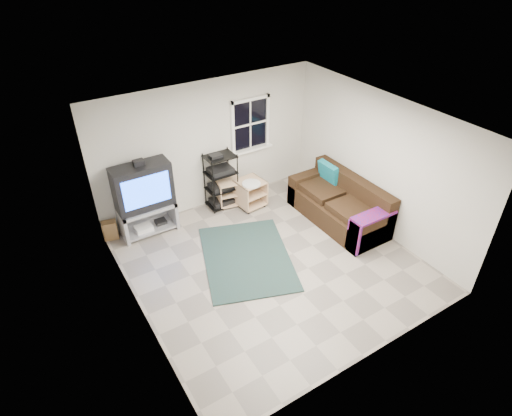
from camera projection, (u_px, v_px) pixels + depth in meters
room at (250, 128)px, 8.65m from camera, size 4.60×4.62×4.60m
tv_unit at (144, 194)px, 7.77m from camera, size 1.04×0.52×1.52m
av_rack at (221, 184)px, 8.68m from camera, size 0.60×0.43×1.19m
side_table_left at (228, 190)px, 8.88m from camera, size 0.56×0.56×0.56m
side_table_right at (249, 191)px, 8.79m from camera, size 0.58×0.59×0.61m
sofa at (340, 205)px, 8.35m from camera, size 0.94×2.11×0.97m
shag_rug at (247, 257)px, 7.56m from camera, size 2.07×2.40×0.02m
paper_bag at (110, 230)px, 7.94m from camera, size 0.29×0.22×0.37m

